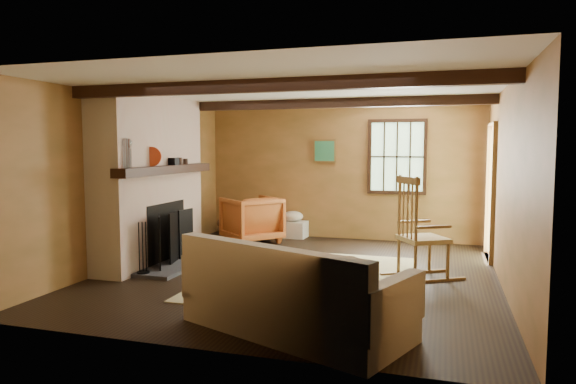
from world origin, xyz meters
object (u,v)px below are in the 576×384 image
(sofa, at_px, (292,300))
(laundry_basket, at_px, (293,229))
(rocking_chair, at_px, (420,235))
(armchair, at_px, (252,219))
(fireplace, at_px, (152,187))

(sofa, relative_size, laundry_basket, 4.55)
(sofa, distance_m, laundry_basket, 4.90)
(rocking_chair, xyz_separation_m, laundry_basket, (-2.38, 2.37, -0.40))
(laundry_basket, bearing_deg, rocking_chair, -44.84)
(rocking_chair, xyz_separation_m, sofa, (-1.00, -2.33, -0.25))
(rocking_chair, bearing_deg, armchair, 28.69)
(fireplace, height_order, sofa, fireplace)
(sofa, xyz_separation_m, armchair, (-1.94, 4.03, 0.11))
(rocking_chair, height_order, laundry_basket, rocking_chair)
(sofa, bearing_deg, fireplace, 164.18)
(laundry_basket, bearing_deg, sofa, -73.61)
(rocking_chair, xyz_separation_m, armchair, (-2.94, 1.70, -0.15))
(fireplace, relative_size, armchair, 2.69)
(fireplace, distance_m, rocking_chair, 3.80)
(armchair, bearing_deg, fireplace, 17.22)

